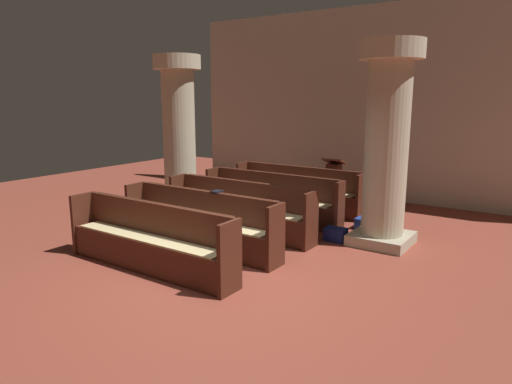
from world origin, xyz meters
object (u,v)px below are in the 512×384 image
object	(u,v)px
pew_row_3	(199,220)
lectern	(333,185)
pew_row_2	(239,207)
kneeler_box_blue	(367,224)
kneeler_box_navy	(336,234)
pew_row_1	(271,196)
pew_row_0	(298,188)
hymn_book	(217,191)
pillar_far_side	(179,130)
pew_row_4	(149,236)
pillar_aisle_side	(387,142)

from	to	relation	value
pew_row_3	lectern	world-z (taller)	lectern
pew_row_2	kneeler_box_blue	distance (m)	2.42
kneeler_box_navy	pew_row_2	bearing A→B (deg)	-160.27
pew_row_1	lectern	xyz separation A→B (m)	(0.43, 1.96, -0.04)
pew_row_0	kneeler_box_blue	distance (m)	1.93
lectern	hymn_book	xyz separation A→B (m)	(-0.21, -3.90, 0.50)
lectern	kneeler_box_navy	bearing A→B (deg)	-63.92
pew_row_3	pillar_far_side	bearing A→B (deg)	139.07
pew_row_0	pew_row_1	size ratio (longest dim) A/B	1.00
kneeler_box_navy	hymn_book	bearing A→B (deg)	-133.87
hymn_book	pew_row_2	bearing A→B (deg)	103.96
pew_row_2	pew_row_4	bearing A→B (deg)	-90.00
pew_row_0	lectern	world-z (taller)	lectern
pew_row_1	pew_row_2	size ratio (longest dim) A/B	1.00
pew_row_4	kneeler_box_navy	size ratio (longest dim) A/B	8.25
pew_row_1	pillar_aisle_side	xyz separation A→B (m)	(2.32, -0.19, 1.22)
pew_row_2	hymn_book	world-z (taller)	hymn_book
kneeler_box_blue	pillar_far_side	bearing A→B (deg)	-170.71
pillar_far_side	lectern	bearing A→B (deg)	38.29
pew_row_4	hymn_book	world-z (taller)	hymn_book
pew_row_0	kneeler_box_navy	xyz separation A→B (m)	(1.62, -1.55, -0.38)
pew_row_0	pew_row_3	distance (m)	3.20
pew_row_3	pew_row_1	bearing A→B (deg)	90.00
pew_row_1	lectern	world-z (taller)	lectern
pew_row_4	kneeler_box_navy	distance (m)	3.19
pillar_far_side	hymn_book	distance (m)	3.15
pillar_aisle_side	lectern	world-z (taller)	pillar_aisle_side
pew_row_2	kneeler_box_navy	distance (m)	1.76
pillar_aisle_side	hymn_book	world-z (taller)	pillar_aisle_side
pew_row_0	pew_row_1	distance (m)	1.07
pillar_aisle_side	pillar_far_side	distance (m)	4.59
pew_row_0	pillar_far_side	size ratio (longest dim) A/B	0.90
pew_row_1	pew_row_0	bearing A→B (deg)	90.00
pillar_aisle_side	pew_row_3	bearing A→B (deg)	-139.95
pew_row_0	kneeler_box_blue	world-z (taller)	pew_row_0
pew_row_1	hymn_book	bearing A→B (deg)	-83.60
hymn_book	lectern	bearing A→B (deg)	86.96
pillar_aisle_side	kneeler_box_blue	size ratio (longest dim) A/B	8.31
pew_row_0	pew_row_1	xyz separation A→B (m)	(0.00, -1.07, 0.00)
pew_row_4	pillar_aisle_side	world-z (taller)	pillar_aisle_side
pillar_aisle_side	pew_row_4	bearing A→B (deg)	-127.54
pew_row_1	lectern	distance (m)	2.00
pew_row_3	kneeler_box_blue	world-z (taller)	pew_row_3
pew_row_3	kneeler_box_navy	xyz separation A→B (m)	(1.62, 1.65, -0.38)
hymn_book	pillar_far_side	bearing A→B (deg)	144.44
pew_row_1	pillar_far_side	world-z (taller)	pillar_far_side
pew_row_3	lectern	bearing A→B (deg)	84.06
pillar_aisle_side	pillar_far_side	bearing A→B (deg)	179.78
pew_row_4	kneeler_box_blue	xyz separation A→B (m)	(1.80, 3.70, -0.39)
pew_row_4	pillar_far_side	distance (m)	3.98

